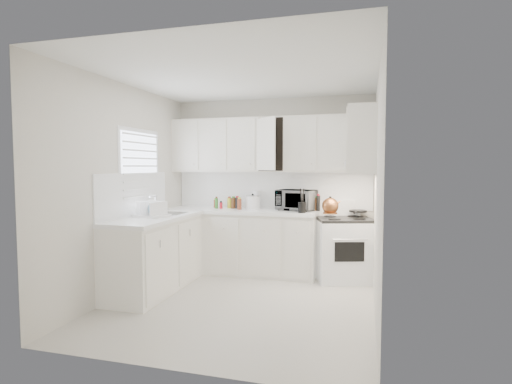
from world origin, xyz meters
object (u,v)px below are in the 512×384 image
(stove, at_px, (344,241))
(rice_cooker, at_px, (253,201))
(tea_kettle, at_px, (330,205))
(microwave, at_px, (296,198))
(utensil_crock, at_px, (302,200))
(dish_rack, at_px, (151,208))

(stove, relative_size, rice_cooker, 4.91)
(tea_kettle, distance_m, microwave, 0.58)
(tea_kettle, bearing_deg, stove, 20.97)
(stove, relative_size, utensil_crock, 3.25)
(rice_cooker, bearing_deg, dish_rack, -131.28)
(stove, xyz_separation_m, microwave, (-0.69, 0.11, 0.57))
(utensil_crock, relative_size, dish_rack, 0.84)
(dish_rack, bearing_deg, stove, 43.87)
(stove, bearing_deg, microwave, 154.20)
(stove, height_order, microwave, microwave)
(tea_kettle, relative_size, utensil_crock, 0.80)
(microwave, distance_m, dish_rack, 2.05)
(stove, height_order, rice_cooker, rice_cooker)
(utensil_crock, bearing_deg, rice_cooker, 158.57)
(microwave, xyz_separation_m, rice_cooker, (-0.66, 0.00, -0.07))
(microwave, bearing_deg, tea_kettle, -14.22)
(utensil_crock, bearing_deg, stove, 19.60)
(tea_kettle, height_order, microwave, microwave)
(tea_kettle, bearing_deg, microwave, 131.52)
(tea_kettle, height_order, rice_cooker, tea_kettle)
(microwave, xyz_separation_m, dish_rack, (-1.63, -1.24, -0.07))
(stove, bearing_deg, rice_cooker, 158.41)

